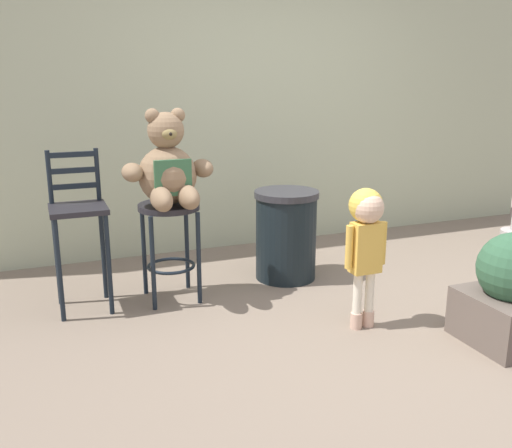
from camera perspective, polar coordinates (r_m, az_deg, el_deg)
ground_plane at (r=3.77m, az=11.37°, el=-10.08°), size 24.00×24.00×0.00m
building_wall at (r=5.37m, az=-0.71°, el=14.89°), size 6.42×0.30×3.16m
bar_stool_with_teddy at (r=4.02m, az=-8.71°, el=-0.62°), size 0.43×0.43×0.70m
teddy_bear at (r=3.90m, az=-8.85°, el=5.37°), size 0.63×0.56×0.66m
child_walking at (r=3.54m, az=11.08°, el=-0.43°), size 0.29×0.23×0.90m
trash_bin at (r=4.44m, az=3.06°, el=-1.07°), size 0.50×0.50×0.71m
bar_chair_empty at (r=3.96m, az=-17.50°, el=0.47°), size 0.37×0.37×1.09m
planter_with_shrub at (r=3.71m, az=24.40°, el=-6.40°), size 0.51×0.51×0.68m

